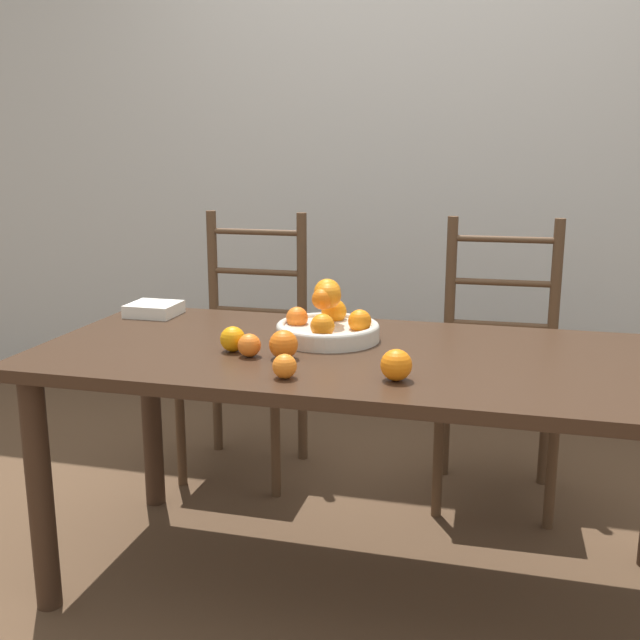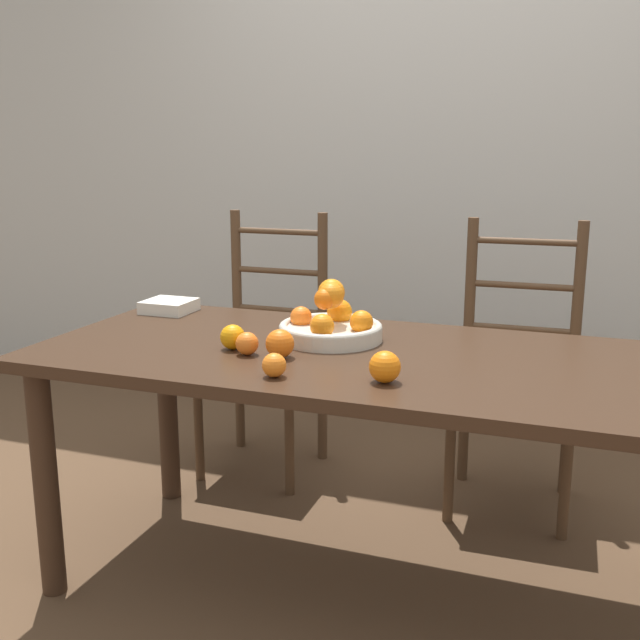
% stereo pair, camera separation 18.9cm
% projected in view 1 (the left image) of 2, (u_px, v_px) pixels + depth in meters
% --- Properties ---
extents(ground_plane, '(12.00, 12.00, 0.00)m').
position_uv_depth(ground_plane, '(363.00, 584.00, 2.23)').
color(ground_plane, brown).
extents(wall_back, '(8.00, 0.06, 2.60)m').
position_uv_depth(wall_back, '(432.00, 141.00, 3.31)').
color(wall_back, beige).
rests_on(wall_back, ground_plane).
extents(dining_table, '(1.84, 0.82, 0.72)m').
position_uv_depth(dining_table, '(366.00, 383.00, 2.09)').
color(dining_table, '#382316').
rests_on(dining_table, ground_plane).
extents(fruit_bowl, '(0.30, 0.30, 0.17)m').
position_uv_depth(fruit_bowl, '(328.00, 324.00, 2.19)').
color(fruit_bowl, beige).
rests_on(fruit_bowl, dining_table).
extents(orange_loose_0, '(0.08, 0.08, 0.08)m').
position_uv_depth(orange_loose_0, '(396.00, 365.00, 1.81)').
color(orange_loose_0, orange).
rests_on(orange_loose_0, dining_table).
extents(orange_loose_1, '(0.08, 0.08, 0.08)m').
position_uv_depth(orange_loose_1, '(284.00, 345.00, 1.99)').
color(orange_loose_1, orange).
rests_on(orange_loose_1, dining_table).
extents(orange_loose_2, '(0.06, 0.06, 0.06)m').
position_uv_depth(orange_loose_2, '(285.00, 366.00, 1.83)').
color(orange_loose_2, orange).
rests_on(orange_loose_2, dining_table).
extents(orange_loose_3, '(0.07, 0.07, 0.07)m').
position_uv_depth(orange_loose_3, '(233.00, 339.00, 2.07)').
color(orange_loose_3, orange).
rests_on(orange_loose_3, dining_table).
extents(orange_loose_4, '(0.06, 0.06, 0.06)m').
position_uv_depth(orange_loose_4, '(249.00, 345.00, 2.01)').
color(orange_loose_4, orange).
rests_on(orange_loose_4, dining_table).
extents(chair_left, '(0.42, 0.40, 1.02)m').
position_uv_depth(chair_left, '(247.00, 354.00, 2.95)').
color(chair_left, '#513823').
rests_on(chair_left, ground_plane).
extents(chair_right, '(0.43, 0.41, 1.02)m').
position_uv_depth(chair_right, '(498.00, 373.00, 2.72)').
color(chair_right, '#513823').
rests_on(chair_right, ground_plane).
extents(book_stack, '(0.16, 0.15, 0.04)m').
position_uv_depth(book_stack, '(154.00, 309.00, 2.52)').
color(book_stack, silver).
rests_on(book_stack, dining_table).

